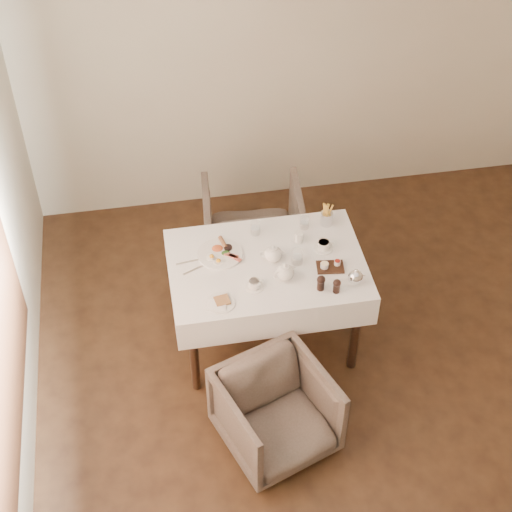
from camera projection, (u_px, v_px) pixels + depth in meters
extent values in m
plane|color=black|center=(386.00, 424.00, 5.10)|extent=(5.00, 5.00, 0.00)
plane|color=white|center=(471.00, 3.00, 3.10)|extent=(5.00, 5.00, 0.00)
plane|color=#BDB198|center=(312.00, 36.00, 5.88)|extent=(4.50, 0.00, 4.50)
cube|color=black|center=(267.00, 267.00, 5.13)|extent=(1.20, 0.80, 0.04)
cube|color=white|center=(267.00, 276.00, 5.19)|extent=(1.28, 0.88, 0.23)
cylinder|color=black|center=(183.00, 280.00, 5.56)|extent=(0.06, 0.06, 0.70)
cylinder|color=black|center=(331.00, 262.00, 5.69)|extent=(0.06, 0.06, 0.70)
cylinder|color=black|center=(194.00, 354.00, 5.08)|extent=(0.06, 0.06, 0.70)
cylinder|color=black|center=(355.00, 332.00, 5.21)|extent=(0.06, 0.06, 0.70)
imported|color=#4A3E36|center=(276.00, 413.00, 4.81)|extent=(0.82, 0.83, 0.59)
imported|color=#4A3E36|center=(253.00, 231.00, 5.95)|extent=(0.79, 0.81, 0.69)
cylinder|color=white|center=(220.00, 254.00, 5.16)|extent=(0.30, 0.30, 0.01)
ellipsoid|color=#B74A20|center=(217.00, 247.00, 5.18)|extent=(0.07, 0.07, 0.03)
cylinder|color=brown|center=(223.00, 242.00, 5.22)|extent=(0.05, 0.11, 0.03)
cylinder|color=black|center=(228.00, 248.00, 5.18)|extent=(0.06, 0.06, 0.02)
cube|color=#A42627|center=(233.00, 257.00, 5.12)|extent=(0.10, 0.09, 0.01)
ellipsoid|color=#264C19|center=(226.00, 253.00, 5.15)|extent=(0.06, 0.05, 0.02)
cylinder|color=white|center=(221.00, 303.00, 4.84)|extent=(0.18, 0.18, 0.01)
cube|color=brown|center=(222.00, 300.00, 4.84)|extent=(0.10, 0.10, 0.01)
cube|color=white|center=(216.00, 305.00, 4.82)|extent=(0.14, 0.11, 0.02)
cylinder|color=white|center=(299.00, 237.00, 5.23)|extent=(0.07, 0.07, 0.07)
cylinder|color=white|center=(255.00, 287.00, 4.94)|extent=(0.12, 0.12, 0.01)
cylinder|color=white|center=(255.00, 284.00, 4.92)|extent=(0.09, 0.09, 0.05)
cylinder|color=#A4734A|center=(255.00, 281.00, 4.91)|extent=(0.07, 0.07, 0.00)
cylinder|color=white|center=(323.00, 248.00, 5.20)|extent=(0.13, 0.13, 0.01)
cylinder|color=white|center=(324.00, 245.00, 5.18)|extent=(0.10, 0.10, 0.05)
cylinder|color=#A4734A|center=(324.00, 242.00, 5.16)|extent=(0.07, 0.07, 0.00)
cylinder|color=silver|center=(255.00, 228.00, 5.28)|extent=(0.08, 0.08, 0.10)
cylinder|color=silver|center=(297.00, 257.00, 5.07)|extent=(0.09, 0.09, 0.10)
cylinder|color=silver|center=(304.00, 223.00, 5.33)|extent=(0.07, 0.07, 0.09)
cube|color=black|center=(330.00, 267.00, 5.07)|extent=(0.19, 0.14, 0.02)
cylinder|color=white|center=(325.00, 265.00, 5.05)|extent=(0.05, 0.05, 0.03)
cylinder|color=maroon|center=(337.00, 263.00, 5.06)|extent=(0.04, 0.04, 0.03)
cylinder|color=silver|center=(327.00, 218.00, 5.35)|extent=(0.08, 0.08, 0.10)
cube|color=silver|center=(190.00, 262.00, 5.11)|extent=(0.18, 0.04, 0.00)
cube|color=silver|center=(196.00, 269.00, 5.06)|extent=(0.18, 0.09, 0.00)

